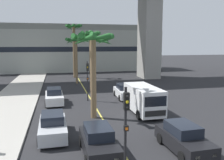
{
  "coord_description": "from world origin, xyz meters",
  "views": [
    {
      "loc": [
        -3.39,
        -0.94,
        6.06
      ],
      "look_at": [
        0.0,
        14.0,
        3.7
      ],
      "focal_mm": 38.56,
      "sensor_mm": 36.0,
      "label": 1
    }
  ],
  "objects_px": {
    "car_queue_fourth": "(53,126)",
    "car_queue_fifth": "(124,92)",
    "palm_tree_mid_median": "(91,42)",
    "car_queue_third": "(183,139)",
    "traffic_light_median_near": "(126,121)",
    "traffic_light_median_far": "(88,76)",
    "palm_tree_near_median": "(74,37)",
    "palm_tree_far_median": "(77,45)",
    "car_queue_second": "(54,96)",
    "car_queue_front": "(99,142)",
    "palm_tree_farthest_median": "(93,51)",
    "delivery_van": "(143,99)"
  },
  "relations": [
    {
      "from": "car_queue_fourth",
      "to": "palm_tree_far_median",
      "type": "height_order",
      "value": "palm_tree_far_median"
    },
    {
      "from": "car_queue_front",
      "to": "traffic_light_median_near",
      "type": "height_order",
      "value": "traffic_light_median_near"
    },
    {
      "from": "palm_tree_far_median",
      "to": "palm_tree_farthest_median",
      "type": "bearing_deg",
      "value": -90.17
    },
    {
      "from": "car_queue_fifth",
      "to": "palm_tree_mid_median",
      "type": "xyz_separation_m",
      "value": [
        -3.01,
        5.08,
        5.51
      ]
    },
    {
      "from": "car_queue_third",
      "to": "delivery_van",
      "type": "bearing_deg",
      "value": 87.39
    },
    {
      "from": "car_queue_second",
      "to": "traffic_light_median_near",
      "type": "xyz_separation_m",
      "value": [
        3.26,
        -14.76,
        1.99
      ]
    },
    {
      "from": "car_queue_fifth",
      "to": "delivery_van",
      "type": "height_order",
      "value": "delivery_van"
    },
    {
      "from": "delivery_van",
      "to": "traffic_light_median_near",
      "type": "height_order",
      "value": "traffic_light_median_near"
    },
    {
      "from": "delivery_van",
      "to": "car_queue_front",
      "type": "bearing_deg",
      "value": -126.69
    },
    {
      "from": "car_queue_fifth",
      "to": "traffic_light_median_far",
      "type": "bearing_deg",
      "value": -172.39
    },
    {
      "from": "car_queue_fifth",
      "to": "car_queue_second",
      "type": "bearing_deg",
      "value": -173.78
    },
    {
      "from": "traffic_light_median_far",
      "to": "palm_tree_far_median",
      "type": "relative_size",
      "value": 0.61
    },
    {
      "from": "car_queue_third",
      "to": "car_queue_fifth",
      "type": "distance_m",
      "value": 13.57
    },
    {
      "from": "car_queue_second",
      "to": "delivery_van",
      "type": "height_order",
      "value": "delivery_van"
    },
    {
      "from": "palm_tree_far_median",
      "to": "car_queue_third",
      "type": "bearing_deg",
      "value": -80.79
    },
    {
      "from": "traffic_light_median_far",
      "to": "car_queue_second",
      "type": "bearing_deg",
      "value": -175.48
    },
    {
      "from": "car_queue_fifth",
      "to": "palm_tree_mid_median",
      "type": "relative_size",
      "value": 0.54
    },
    {
      "from": "car_queue_second",
      "to": "palm_tree_near_median",
      "type": "xyz_separation_m",
      "value": [
        3.37,
        18.28,
        6.39
      ]
    },
    {
      "from": "car_queue_third",
      "to": "palm_tree_mid_median",
      "type": "bearing_deg",
      "value": 98.11
    },
    {
      "from": "car_queue_fourth",
      "to": "delivery_van",
      "type": "bearing_deg",
      "value": 26.37
    },
    {
      "from": "car_queue_fifth",
      "to": "palm_tree_near_median",
      "type": "relative_size",
      "value": 0.44
    },
    {
      "from": "palm_tree_near_median",
      "to": "palm_tree_mid_median",
      "type": "bearing_deg",
      "value": -84.41
    },
    {
      "from": "delivery_van",
      "to": "car_queue_fifth",
      "type": "bearing_deg",
      "value": 89.9
    },
    {
      "from": "traffic_light_median_far",
      "to": "palm_tree_far_median",
      "type": "height_order",
      "value": "palm_tree_far_median"
    },
    {
      "from": "car_queue_second",
      "to": "car_queue_fifth",
      "type": "xyz_separation_m",
      "value": [
        7.59,
        0.83,
        0.0
      ]
    },
    {
      "from": "car_queue_second",
      "to": "car_queue_third",
      "type": "height_order",
      "value": "same"
    },
    {
      "from": "palm_tree_near_median",
      "to": "palm_tree_far_median",
      "type": "height_order",
      "value": "palm_tree_near_median"
    },
    {
      "from": "car_queue_front",
      "to": "palm_tree_mid_median",
      "type": "xyz_separation_m",
      "value": [
        2.09,
        18.0,
        5.51
      ]
    },
    {
      "from": "car_queue_fourth",
      "to": "palm_tree_farthest_median",
      "type": "relative_size",
      "value": 0.6
    },
    {
      "from": "palm_tree_near_median",
      "to": "palm_tree_far_median",
      "type": "xyz_separation_m",
      "value": [
        -0.1,
        -6.53,
        -1.29
      ]
    },
    {
      "from": "car_queue_front",
      "to": "car_queue_third",
      "type": "distance_m",
      "value": 4.8
    },
    {
      "from": "car_queue_fifth",
      "to": "palm_tree_far_median",
      "type": "xyz_separation_m",
      "value": [
        -4.32,
        10.93,
        5.09
      ]
    },
    {
      "from": "car_queue_third",
      "to": "palm_tree_mid_median",
      "type": "xyz_separation_m",
      "value": [
        -2.66,
        18.64,
        5.51
      ]
    },
    {
      "from": "traffic_light_median_far",
      "to": "traffic_light_median_near",
      "type": "bearing_deg",
      "value": -90.69
    },
    {
      "from": "car_queue_fourth",
      "to": "palm_tree_far_median",
      "type": "bearing_deg",
      "value": 81.05
    },
    {
      "from": "traffic_light_median_near",
      "to": "traffic_light_median_far",
      "type": "height_order",
      "value": "same"
    },
    {
      "from": "car_queue_second",
      "to": "palm_tree_far_median",
      "type": "distance_m",
      "value": 13.22
    },
    {
      "from": "palm_tree_near_median",
      "to": "car_queue_front",
      "type": "bearing_deg",
      "value": -91.67
    },
    {
      "from": "palm_tree_farthest_median",
      "to": "traffic_light_median_near",
      "type": "bearing_deg",
      "value": -89.77
    },
    {
      "from": "car_queue_fourth",
      "to": "car_queue_fifth",
      "type": "bearing_deg",
      "value": 52.34
    },
    {
      "from": "car_queue_front",
      "to": "traffic_light_median_far",
      "type": "relative_size",
      "value": 0.98
    },
    {
      "from": "car_queue_third",
      "to": "delivery_van",
      "type": "relative_size",
      "value": 0.79
    },
    {
      "from": "car_queue_third",
      "to": "palm_tree_mid_median",
      "type": "relative_size",
      "value": 0.54
    },
    {
      "from": "car_queue_front",
      "to": "palm_tree_far_median",
      "type": "bearing_deg",
      "value": 88.12
    },
    {
      "from": "car_queue_front",
      "to": "delivery_van",
      "type": "xyz_separation_m",
      "value": [
        5.09,
        6.83,
        0.57
      ]
    },
    {
      "from": "car_queue_front",
      "to": "palm_tree_farthest_median",
      "type": "distance_m",
      "value": 8.11
    },
    {
      "from": "car_queue_third",
      "to": "palm_tree_farthest_median",
      "type": "bearing_deg",
      "value": 119.2
    },
    {
      "from": "car_queue_second",
      "to": "traffic_light_median_far",
      "type": "height_order",
      "value": "traffic_light_median_far"
    },
    {
      "from": "car_queue_third",
      "to": "car_queue_fourth",
      "type": "xyz_separation_m",
      "value": [
        -7.24,
        3.72,
        0.0
      ]
    },
    {
      "from": "car_queue_second",
      "to": "traffic_light_median_far",
      "type": "xyz_separation_m",
      "value": [
        3.44,
        0.27,
        1.99
      ]
    }
  ]
}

